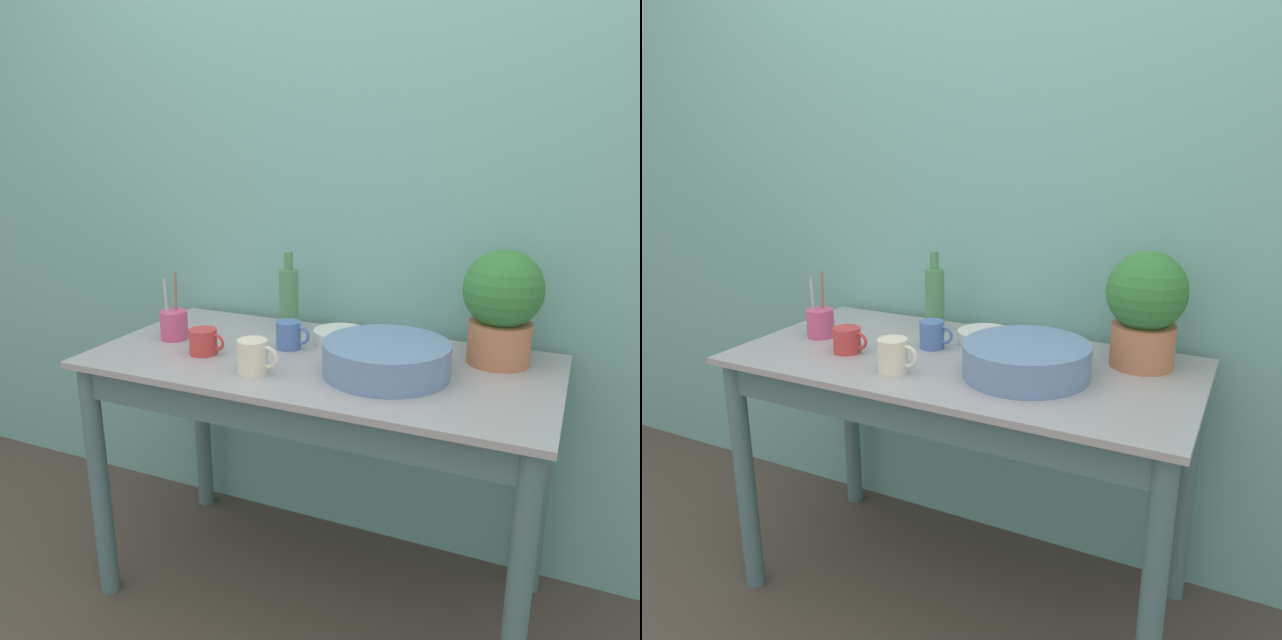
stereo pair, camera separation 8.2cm
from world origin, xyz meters
TOP-DOWN VIEW (x-y plane):
  - wall_back at (0.00, 0.72)m, footprint 6.00×0.05m
  - counter_table at (0.00, 0.31)m, footprint 1.38×0.67m
  - potted_plant at (0.49, 0.51)m, footprint 0.23×0.23m
  - bowl_wash_large at (0.22, 0.29)m, footprint 0.35×0.35m
  - bottle_tall at (-0.21, 0.55)m, footprint 0.06×0.06m
  - mug_red at (-0.34, 0.23)m, footprint 0.12×0.08m
  - mug_blue at (-0.13, 0.38)m, footprint 0.11×0.08m
  - mug_cream at (-0.12, 0.15)m, footprint 0.12×0.08m
  - bowl_small_enamel_white at (0.00, 0.50)m, footprint 0.17×0.17m
  - utensil_cup at (-0.52, 0.32)m, footprint 0.09×0.09m

SIDE VIEW (x-z plane):
  - counter_table at x=0.00m, z-range 0.25..1.06m
  - bowl_small_enamel_white at x=0.00m, z-range 0.81..0.86m
  - mug_red at x=-0.34m, z-range 0.81..0.89m
  - mug_blue at x=-0.13m, z-range 0.81..0.90m
  - bowl_wash_large at x=0.22m, z-range 0.81..0.91m
  - utensil_cup at x=-0.52m, z-range 0.75..0.97m
  - mug_cream at x=-0.12m, z-range 0.81..0.91m
  - bottle_tall at x=-0.21m, z-range 0.79..1.07m
  - potted_plant at x=0.49m, z-range 0.83..1.16m
  - wall_back at x=0.00m, z-range 0.00..2.40m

